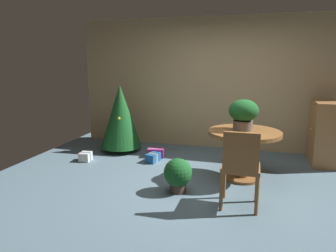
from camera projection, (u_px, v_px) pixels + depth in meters
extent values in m
plane|color=slate|center=(205.00, 189.00, 4.27)|extent=(6.60, 6.60, 0.00)
cube|color=tan|center=(224.00, 84.00, 6.08)|extent=(6.00, 0.10, 2.60)
cylinder|color=brown|center=(242.00, 177.00, 4.64)|extent=(0.53, 0.53, 0.04)
cylinder|color=brown|center=(243.00, 156.00, 4.57)|extent=(0.17, 0.17, 0.65)
cylinder|color=brown|center=(245.00, 133.00, 4.49)|extent=(1.06, 1.06, 0.06)
cylinder|color=#665B51|center=(243.00, 125.00, 4.54)|extent=(0.29, 0.29, 0.14)
ellipsoid|color=#195623|center=(244.00, 110.00, 4.49)|extent=(0.43, 0.43, 0.33)
sphere|color=red|center=(238.00, 108.00, 4.57)|extent=(0.08, 0.08, 0.08)
sphere|color=red|center=(239.00, 109.00, 4.43)|extent=(0.08, 0.08, 0.08)
sphere|color=red|center=(231.00, 110.00, 4.53)|extent=(0.06, 0.06, 0.06)
sphere|color=red|center=(240.00, 105.00, 4.66)|extent=(0.06, 0.06, 0.06)
cylinder|color=brown|center=(224.00, 181.00, 3.94)|extent=(0.04, 0.04, 0.47)
cylinder|color=brown|center=(257.00, 184.00, 3.84)|extent=(0.04, 0.04, 0.47)
cylinder|color=brown|center=(221.00, 192.00, 3.61)|extent=(0.04, 0.04, 0.47)
cylinder|color=brown|center=(257.00, 196.00, 3.50)|extent=(0.04, 0.04, 0.47)
cube|color=brown|center=(241.00, 168.00, 3.67)|extent=(0.45, 0.40, 0.05)
cube|color=brown|center=(241.00, 152.00, 3.45)|extent=(0.40, 0.05, 0.45)
cylinder|color=brown|center=(122.00, 148.00, 6.09)|extent=(0.10, 0.10, 0.09)
cone|color=#195623|center=(121.00, 116.00, 5.96)|extent=(0.79, 0.79, 1.22)
sphere|color=#2D51A8|center=(120.00, 107.00, 6.05)|extent=(0.04, 0.04, 0.04)
sphere|color=gold|center=(121.00, 97.00, 5.96)|extent=(0.07, 0.07, 0.07)
sphere|color=gold|center=(115.00, 110.00, 6.02)|extent=(0.07, 0.07, 0.07)
sphere|color=gold|center=(119.00, 119.00, 5.77)|extent=(0.06, 0.06, 0.06)
cube|color=#1E569E|center=(153.00, 158.00, 5.41)|extent=(0.23, 0.30, 0.15)
cube|color=gold|center=(153.00, 158.00, 5.41)|extent=(0.18, 0.07, 0.15)
cube|color=#9E287A|center=(156.00, 153.00, 5.70)|extent=(0.33, 0.25, 0.16)
cube|color=silver|center=(156.00, 153.00, 5.70)|extent=(0.31, 0.07, 0.16)
cube|color=silver|center=(85.00, 157.00, 5.46)|extent=(0.20, 0.22, 0.16)
cube|color=#1E569E|center=(85.00, 157.00, 5.46)|extent=(0.19, 0.05, 0.16)
cube|color=#9E6B3D|center=(326.00, 133.00, 5.21)|extent=(0.47, 0.71, 1.08)
sphere|color=#B29338|center=(311.00, 129.00, 5.27)|extent=(0.04, 0.04, 0.04)
cylinder|color=#4C382D|center=(178.00, 187.00, 4.16)|extent=(0.22, 0.22, 0.13)
sphere|color=#195623|center=(178.00, 172.00, 4.12)|extent=(0.38, 0.38, 0.38)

